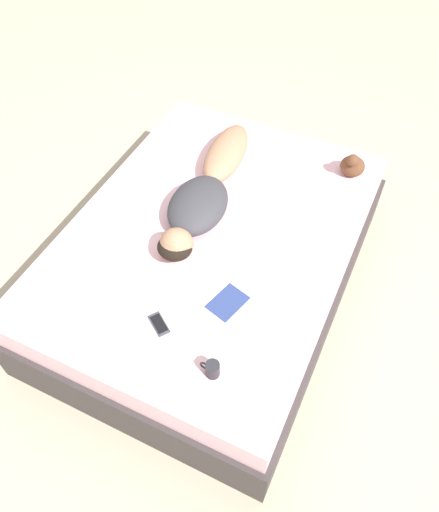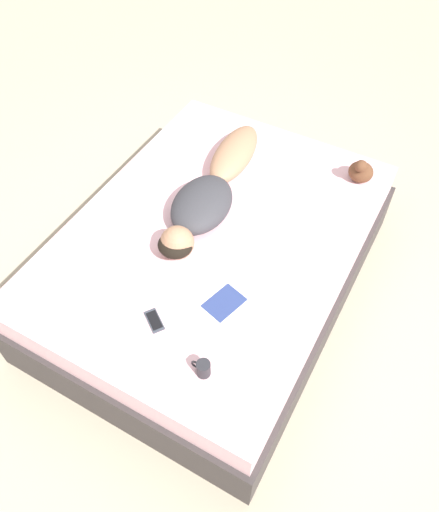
% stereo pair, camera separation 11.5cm
% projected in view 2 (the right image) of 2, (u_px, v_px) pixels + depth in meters
% --- Properties ---
extents(ground_plane, '(12.00, 12.00, 0.00)m').
position_uv_depth(ground_plane, '(214.00, 286.00, 3.56)').
color(ground_plane, '#B7A88E').
extents(bed, '(1.73, 2.33, 0.59)m').
position_uv_depth(bed, '(214.00, 260.00, 3.33)').
color(bed, '#383333').
rests_on(bed, ground_plane).
extents(person, '(0.42, 1.35, 0.20)m').
position_uv_depth(person, '(210.00, 191.00, 3.19)').
color(person, '#A37556').
rests_on(person, bed).
extents(open_magazine, '(0.55, 0.43, 0.01)m').
position_uv_depth(open_magazine, '(239.00, 316.00, 2.70)').
color(open_magazine, silver).
rests_on(open_magazine, bed).
extents(coffee_mug, '(0.11, 0.07, 0.09)m').
position_uv_depth(coffee_mug, '(203.00, 368.00, 2.46)').
color(coffee_mug, '#232328').
rests_on(coffee_mug, bed).
extents(cell_phone, '(0.16, 0.14, 0.01)m').
position_uv_depth(cell_phone, '(154.00, 321.00, 2.68)').
color(cell_phone, '#333842').
rests_on(cell_phone, bed).
extents(plush_toy, '(0.17, 0.17, 0.21)m').
position_uv_depth(plush_toy, '(361.00, 171.00, 3.32)').
color(plush_toy, brown).
rests_on(plush_toy, bed).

